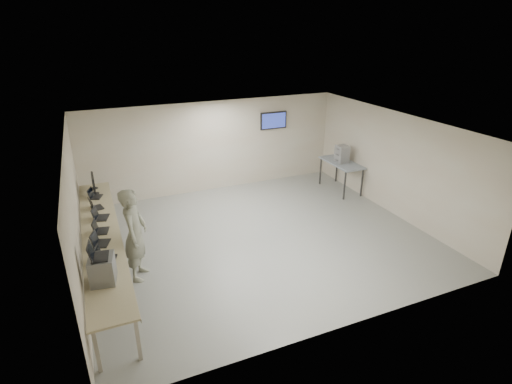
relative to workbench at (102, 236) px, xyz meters
name	(u,v)px	position (x,y,z in m)	size (l,w,h in m)	color
room	(260,184)	(3.62, 0.06, 0.58)	(8.01, 7.01, 2.81)	#9B9B9B
workbench	(102,236)	(0.00, 0.00, 0.00)	(0.76, 6.00, 0.90)	tan
equipment_box	(102,269)	(-0.06, -1.80, 0.31)	(0.39, 0.45, 0.47)	slate
laptop_on_box	(96,254)	(-0.12, -1.80, 0.61)	(0.34, 0.39, 0.28)	black
laptop_0	(103,258)	(-0.03, -1.18, 0.15)	(0.43, 0.46, 0.31)	black
laptop_1	(99,241)	(-0.07, -0.48, 0.15)	(0.39, 0.42, 0.28)	black
laptop_2	(99,229)	(-0.03, 0.07, 0.14)	(0.35, 0.39, 0.27)	black
laptop_3	(99,216)	(0.00, 0.72, 0.15)	(0.39, 0.42, 0.28)	black
laptop_4	(95,206)	(-0.06, 1.33, 0.14)	(0.34, 0.37, 0.25)	black
laptop_5	(94,195)	(-0.04, 2.00, 0.14)	(0.37, 0.39, 0.26)	black
monitor_near	(93,184)	(-0.01, 2.26, 0.35)	(0.21, 0.46, 0.46)	black
monitor_far	(93,180)	(-0.01, 2.65, 0.32)	(0.19, 0.42, 0.41)	black
soldier	(135,235)	(0.62, -0.52, 0.17)	(0.72, 0.47, 1.98)	gray
side_table	(342,164)	(7.19, 1.81, 0.04)	(0.73, 1.56, 0.94)	gray
storage_bins	(342,154)	(7.17, 1.81, 0.37)	(0.33, 0.37, 0.53)	#9D9D9D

